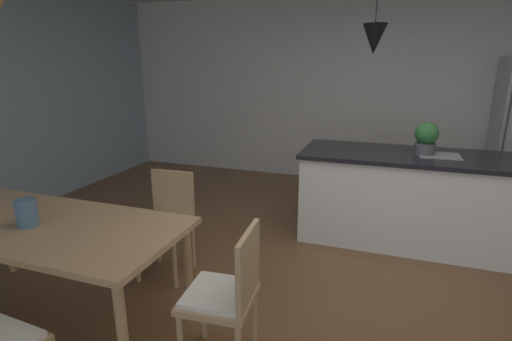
{
  "coord_description": "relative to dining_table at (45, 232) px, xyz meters",
  "views": [
    {
      "loc": [
        0.11,
        -2.61,
        1.74
      ],
      "look_at": [
        -0.78,
        -0.07,
        0.98
      ],
      "focal_mm": 26.79,
      "sensor_mm": 36.0,
      "label": 1
    }
  ],
  "objects": [
    {
      "name": "chair_far_right",
      "position": [
        0.42,
        0.8,
        -0.18
      ],
      "size": [
        0.42,
        0.42,
        0.87
      ],
      "color": "tan",
      "rests_on": "ground_plane"
    },
    {
      "name": "potted_plant_on_island",
      "position": [
        2.45,
        2.13,
        0.41
      ],
      "size": [
        0.21,
        0.21,
        0.31
      ],
      "color": "#4C4C51",
      "rests_on": "kitchen_island"
    },
    {
      "name": "kitchen_island",
      "position": [
        2.29,
        2.13,
        -0.19
      ],
      "size": [
        1.98,
        0.87,
        0.91
      ],
      "color": "white",
      "rests_on": "ground_plane"
    },
    {
      "name": "vase_on_dining_table",
      "position": [
        -0.05,
        -0.07,
        0.16
      ],
      "size": [
        0.13,
        0.13,
        0.18
      ],
      "color": "slate",
      "rests_on": "dining_table"
    },
    {
      "name": "pendant_over_island_main",
      "position": [
        1.91,
        2.13,
        1.3
      ],
      "size": [
        0.22,
        0.22,
        0.88
      ],
      "color": "black"
    },
    {
      "name": "wall_back_kitchen",
      "position": [
        2.0,
        4.13,
        0.7
      ],
      "size": [
        10.0,
        0.12,
        2.7
      ],
      "primitive_type": "cube",
      "color": "silver",
      "rests_on": "ground_plane"
    },
    {
      "name": "dining_table",
      "position": [
        0.0,
        0.0,
        0.0
      ],
      "size": [
        1.89,
        0.87,
        0.72
      ],
      "color": "tan",
      "rests_on": "ground_plane"
    },
    {
      "name": "chair_kitchen_end",
      "position": [
        1.32,
        0.0,
        -0.18
      ],
      "size": [
        0.43,
        0.43,
        0.87
      ],
      "color": "tan",
      "rests_on": "ground_plane"
    },
    {
      "name": "ground_plane",
      "position": [
        2.0,
        0.87,
        -0.67
      ],
      "size": [
        10.0,
        8.4,
        0.04
      ],
      "primitive_type": "cube",
      "color": "brown"
    }
  ]
}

